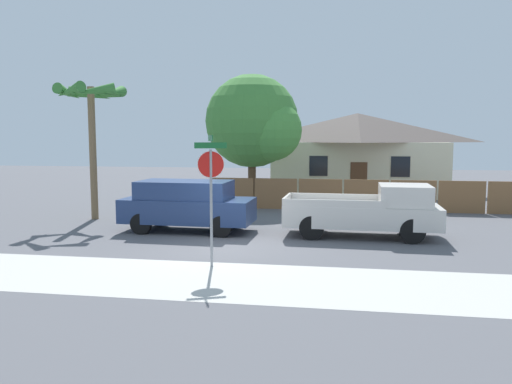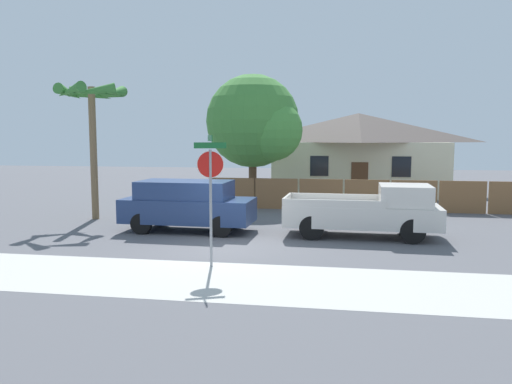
{
  "view_description": "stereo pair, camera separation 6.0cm",
  "coord_description": "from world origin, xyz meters",
  "px_view_note": "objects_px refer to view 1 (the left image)",
  "views": [
    {
      "loc": [
        3.39,
        -14.65,
        3.3
      ],
      "look_at": [
        0.85,
        0.83,
        1.6
      ],
      "focal_mm": 35.0,
      "sensor_mm": 36.0,
      "label": 1
    },
    {
      "loc": [
        3.45,
        -14.64,
        3.3
      ],
      "look_at": [
        0.85,
        0.83,
        1.6
      ],
      "focal_mm": 35.0,
      "sensor_mm": 36.0,
      "label": 2
    }
  ],
  "objects_px": {
    "palm_tree": "(91,104)",
    "red_suv": "(187,204)",
    "orange_pickup": "(369,211)",
    "stop_sign": "(211,179)",
    "house": "(357,151)",
    "oak_tree": "(256,123)"
  },
  "relations": [
    {
      "from": "house",
      "to": "stop_sign",
      "type": "distance_m",
      "value": 19.36
    },
    {
      "from": "palm_tree",
      "to": "red_suv",
      "type": "relative_size",
      "value": 1.17
    },
    {
      "from": "house",
      "to": "oak_tree",
      "type": "xyz_separation_m",
      "value": [
        -5.19,
        -6.45,
        1.55
      ]
    },
    {
      "from": "palm_tree",
      "to": "stop_sign",
      "type": "bearing_deg",
      "value": -44.98
    },
    {
      "from": "house",
      "to": "red_suv",
      "type": "height_order",
      "value": "house"
    },
    {
      "from": "red_suv",
      "to": "orange_pickup",
      "type": "height_order",
      "value": "red_suv"
    },
    {
      "from": "palm_tree",
      "to": "red_suv",
      "type": "bearing_deg",
      "value": -23.43
    },
    {
      "from": "palm_tree",
      "to": "oak_tree",
      "type": "bearing_deg",
      "value": 45.5
    },
    {
      "from": "palm_tree",
      "to": "orange_pickup",
      "type": "xyz_separation_m",
      "value": [
        10.84,
        -1.98,
        -3.8
      ]
    },
    {
      "from": "orange_pickup",
      "to": "house",
      "type": "bearing_deg",
      "value": 91.4
    },
    {
      "from": "house",
      "to": "orange_pickup",
      "type": "distance_m",
      "value": 14.34
    },
    {
      "from": "oak_tree",
      "to": "palm_tree",
      "type": "distance_m",
      "value": 8.19
    },
    {
      "from": "oak_tree",
      "to": "orange_pickup",
      "type": "bearing_deg",
      "value": -56.72
    },
    {
      "from": "house",
      "to": "palm_tree",
      "type": "distance_m",
      "value": 16.56
    },
    {
      "from": "stop_sign",
      "to": "house",
      "type": "bearing_deg",
      "value": 54.76
    },
    {
      "from": "house",
      "to": "orange_pickup",
      "type": "xyz_separation_m",
      "value": [
        -0.07,
        -14.25,
        -1.62
      ]
    },
    {
      "from": "house",
      "to": "palm_tree",
      "type": "relative_size",
      "value": 1.93
    },
    {
      "from": "house",
      "to": "oak_tree",
      "type": "height_order",
      "value": "oak_tree"
    },
    {
      "from": "house",
      "to": "red_suv",
      "type": "bearing_deg",
      "value": -114.1
    },
    {
      "from": "palm_tree",
      "to": "stop_sign",
      "type": "relative_size",
      "value": 1.61
    },
    {
      "from": "oak_tree",
      "to": "orange_pickup",
      "type": "height_order",
      "value": "oak_tree"
    },
    {
      "from": "orange_pickup",
      "to": "stop_sign",
      "type": "bearing_deg",
      "value": -130.71
    }
  ]
}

